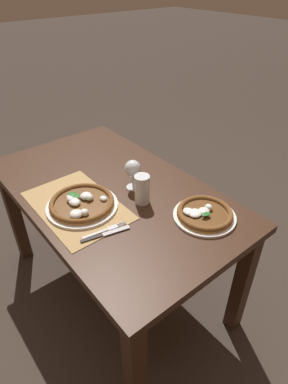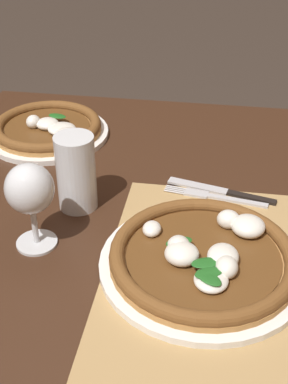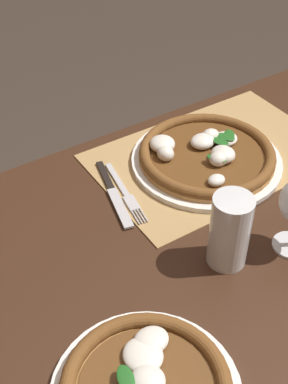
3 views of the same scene
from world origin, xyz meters
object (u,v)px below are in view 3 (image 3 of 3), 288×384
at_px(fork, 125,192).
at_px(knife, 113,193).
at_px(pizza_near, 206,155).
at_px(pint_glass, 230,232).

height_order(fork, knife, knife).
height_order(pizza_near, pint_glass, pint_glass).
bearing_deg(pizza_near, knife, -4.97).
bearing_deg(knife, pizza_near, 175.03).
xyz_separation_m(pizza_near, knife, (0.23, -0.02, -0.02)).
distance_m(fork, knife, 0.02).
xyz_separation_m(fork, knife, (0.02, -0.01, 0.00)).
distance_m(pizza_near, pint_glass, 0.29).
relative_size(pizza_near, knife, 1.56).
bearing_deg(fork, pint_glass, 103.68).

